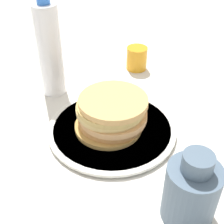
% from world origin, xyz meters
% --- Properties ---
extents(ground_plane, '(4.00, 4.00, 0.00)m').
position_xyz_m(ground_plane, '(0.00, 0.00, 0.00)').
color(ground_plane, silver).
extents(plate, '(0.29, 0.29, 0.01)m').
position_xyz_m(plate, '(-0.02, -0.02, 0.01)').
color(plate, silver).
rests_on(plate, ground_plane).
extents(pancake_stack, '(0.16, 0.16, 0.08)m').
position_xyz_m(pancake_stack, '(-0.02, -0.02, 0.05)').
color(pancake_stack, tan).
rests_on(pancake_stack, plate).
extents(juice_glass, '(0.06, 0.06, 0.07)m').
position_xyz_m(juice_glass, '(0.28, -0.03, 0.03)').
color(juice_glass, orange).
rests_on(juice_glass, ground_plane).
extents(cream_jug, '(0.09, 0.09, 0.14)m').
position_xyz_m(cream_jug, '(-0.21, -0.19, 0.06)').
color(cream_jug, '#4C6075').
rests_on(cream_jug, ground_plane).
extents(water_bottle_mid, '(0.06, 0.06, 0.25)m').
position_xyz_m(water_bottle_mid, '(0.10, 0.17, 0.12)').
color(water_bottle_mid, white).
rests_on(water_bottle_mid, ground_plane).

